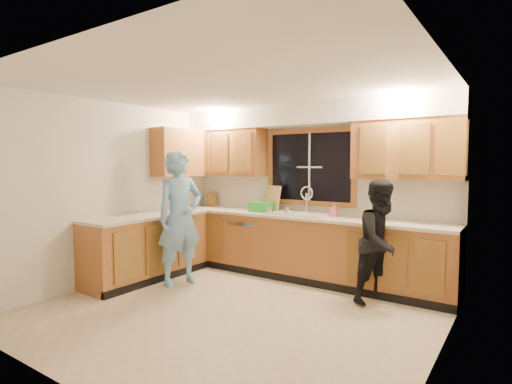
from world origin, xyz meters
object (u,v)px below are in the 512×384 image
woman (382,242)px  soap_bottle (334,210)px  knife_block (212,199)px  dish_crate (262,207)px  sink (300,218)px  stove (114,255)px  man (180,218)px  dishwasher (251,243)px  bowl (374,218)px

woman → soap_bottle: 0.98m
knife_block → dish_crate: 1.16m
sink → stove: bearing=-134.6°
sink → stove: size_ratio=0.96×
sink → woman: size_ratio=0.59×
man → knife_block: size_ratio=7.85×
dishwasher → soap_bottle: size_ratio=4.21×
sink → stove: (-1.80, -1.82, -0.41)m
dish_crate → soap_bottle: size_ratio=1.66×
knife_block → bowl: bearing=-6.4°
stove → man: man is taller
dish_crate → sink: bearing=0.4°
sink → bowl: size_ratio=3.91×
knife_block → bowl: (2.87, -0.15, -0.09)m
sink → dishwasher: (-0.85, -0.01, -0.45)m
dishwasher → bowl: bowl is taller
bowl → man: bearing=-151.9°
dishwasher → bowl: (1.91, 0.04, 0.54)m
sink → dishwasher: 0.96m
stove → soap_bottle: (2.29, 1.90, 0.57)m
stove → bowl: size_ratio=4.09×
stove → man: size_ratio=0.49×
dishwasher → bowl: size_ratio=3.73×
bowl → soap_bottle: bearing=174.6°
dishwasher → woman: woman is taller
sink → dish_crate: size_ratio=2.66×
soap_bottle → bowl: bearing=-5.4°
stove → knife_block: 2.08m
stove → dish_crate: size_ratio=2.79×
stove → woman: woman is taller
dishwasher → woman: 2.20m
woman → soap_bottle: woman is taller
man → stove: bearing=153.1°
bowl → woman: bearing=-60.5°
woman → knife_block: 3.17m
knife_block → bowl: 2.87m
dishwasher → soap_bottle: 1.47m
stove → knife_block: (-0.01, 1.99, 0.59)m
sink → soap_bottle: size_ratio=4.42×
woman → knife_block: woman is taller
man → soap_bottle: size_ratio=9.38×
man → soap_bottle: (1.70, 1.27, 0.10)m
sink → knife_block: sink is taller
woman → dish_crate: bearing=107.3°
sink → bowl: 1.07m
dishwasher → soap_bottle: soap_bottle is taller
stove → sink: bearing=45.4°
man → bowl: man is taller
dishwasher → dish_crate: (0.19, 0.01, 0.59)m
soap_bottle → sink: bearing=-171.2°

